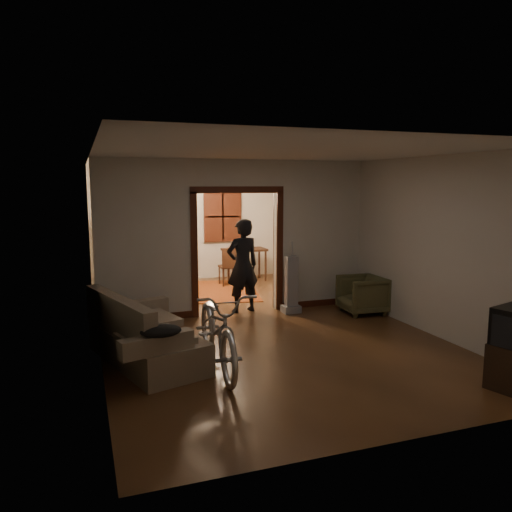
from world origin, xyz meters
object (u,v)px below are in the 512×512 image
person (243,266)px  desk (244,265)px  bicycle (218,328)px  locker (147,249)px  armchair (362,295)px  sofa (147,329)px

person → desk: (0.97, 2.86, -0.48)m
bicycle → locker: bearing=95.0°
bicycle → armchair: bearing=32.4°
person → desk: 3.06m
sofa → person: bearing=29.1°
sofa → desk: size_ratio=1.90×
sofa → armchair: bearing=0.1°
sofa → person: (2.02, 2.11, 0.41)m
person → bicycle: bearing=57.1°
bicycle → armchair: 3.69m
bicycle → desk: bearing=71.9°
sofa → armchair: sofa is taller
sofa → locker: (0.66, 5.16, 0.41)m
armchair → person: size_ratio=0.44×
sofa → desk: sofa is taller
armchair → locker: (-3.40, 3.90, 0.52)m
sofa → armchair: size_ratio=2.60×
armchair → sofa: bearing=-68.8°
sofa → desk: (2.99, 4.97, -0.07)m
person → desk: size_ratio=1.65×
locker → person: bearing=-54.0°
bicycle → desk: size_ratio=1.95×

